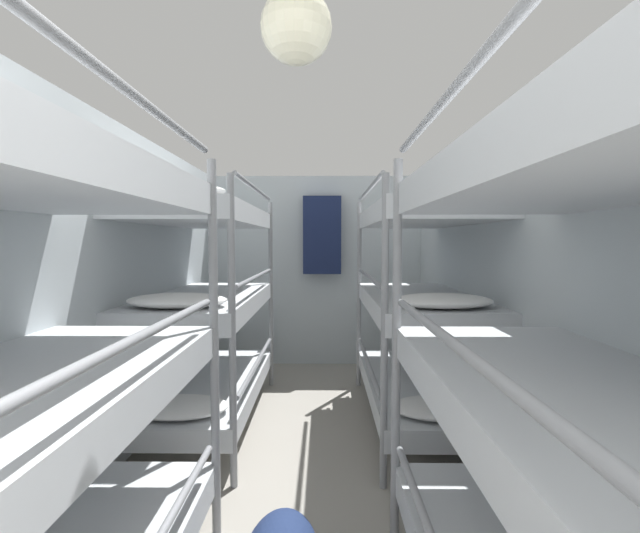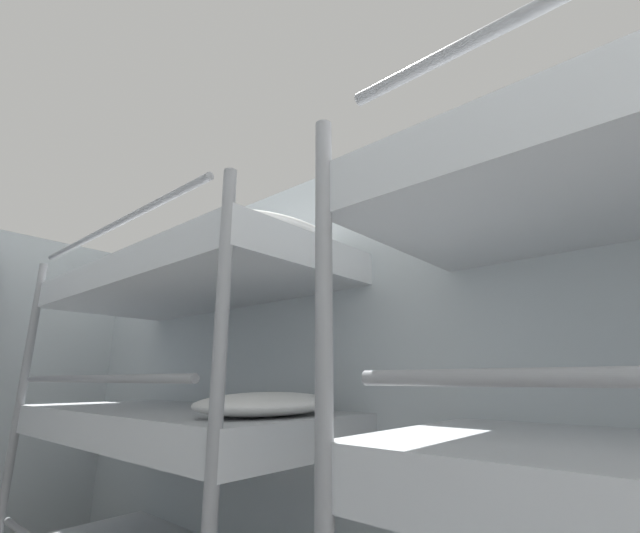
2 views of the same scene
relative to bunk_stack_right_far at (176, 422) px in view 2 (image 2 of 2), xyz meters
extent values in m
cube|color=silver|center=(0.43, -0.96, 0.13)|extent=(0.06, 5.54, 2.25)
cylinder|color=gray|center=(-0.39, -1.26, -0.06)|extent=(0.04, 0.04, 1.87)
cylinder|color=gray|center=(-0.39, -0.85, -0.06)|extent=(0.04, 0.04, 1.87)
cylinder|color=gray|center=(-0.39, 0.98, -0.06)|extent=(0.04, 0.04, 1.87)
cube|color=silver|center=(0.01, 0.07, -0.01)|extent=(0.80, 1.87, 0.14)
ellipsoid|color=white|center=(0.01, -0.63, 0.11)|extent=(0.64, 0.40, 0.09)
cylinder|color=gray|center=(-0.39, 0.07, 0.20)|extent=(0.03, 1.59, 0.03)
cube|color=silver|center=(0.01, 0.07, 0.69)|extent=(0.80, 1.87, 0.14)
ellipsoid|color=white|center=(0.01, -0.63, 0.80)|extent=(0.64, 0.40, 0.09)
cylinder|color=gray|center=(-0.39, 0.07, 0.90)|extent=(0.03, 1.59, 0.03)
camera|label=1|loc=(-0.75, -3.34, 0.48)|focal=24.00mm
camera|label=2|loc=(-1.18, -1.94, 0.20)|focal=24.00mm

